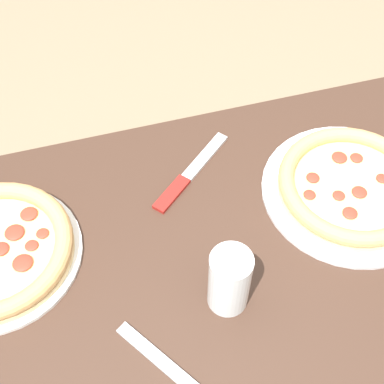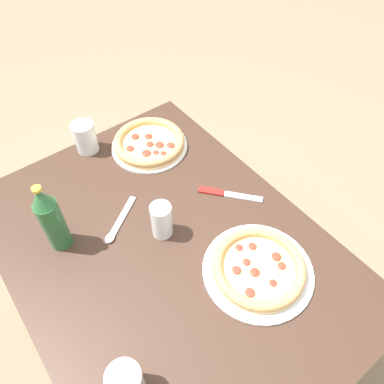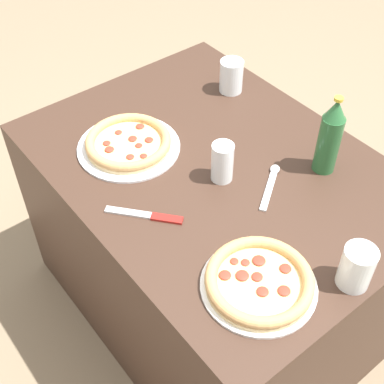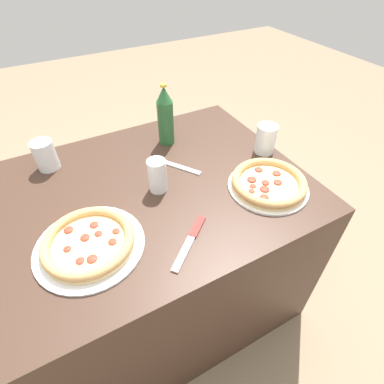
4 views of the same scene
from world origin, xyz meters
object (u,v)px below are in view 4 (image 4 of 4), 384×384
at_px(pizza_margherita, 269,183).
at_px(glass_red_wine, 157,176).
at_px(pizza_pepperoni, 89,243).
at_px(knife, 191,239).
at_px(beer_bottle, 165,116).
at_px(spoon, 173,164).
at_px(glass_cola, 265,140).
at_px(glass_orange_juice, 46,156).

distance_m(pizza_margherita, glass_red_wine, 0.40).
xyz_separation_m(pizza_pepperoni, knife, (-0.28, 0.12, -0.02)).
bearing_deg(beer_bottle, glass_red_wine, 59.53).
height_order(knife, spoon, spoon).
distance_m(pizza_pepperoni, beer_bottle, 0.61).
bearing_deg(spoon, pizza_pepperoni, 31.92).
height_order(glass_red_wine, knife, glass_red_wine).
xyz_separation_m(glass_cola, knife, (0.49, 0.27, -0.05)).
bearing_deg(spoon, glass_orange_juice, -26.90).
distance_m(glass_cola, beer_bottle, 0.42).
xyz_separation_m(pizza_margherita, glass_orange_juice, (0.68, -0.50, 0.03)).
xyz_separation_m(pizza_margherita, spoon, (0.25, -0.29, -0.02)).
distance_m(glass_cola, glass_orange_juice, 0.87).
distance_m(pizza_margherita, spoon, 0.38).
bearing_deg(pizza_margherita, glass_cola, -124.74).
xyz_separation_m(pizza_pepperoni, spoon, (-0.39, -0.24, -0.02)).
relative_size(pizza_margherita, spoon, 1.66).
xyz_separation_m(pizza_margherita, glass_red_wine, (0.35, -0.18, 0.04)).
bearing_deg(glass_cola, spoon, -13.79).
bearing_deg(knife, beer_bottle, -107.43).
xyz_separation_m(glass_red_wine, spoon, (-0.11, -0.10, -0.06)).
height_order(glass_cola, glass_orange_juice, glass_cola).
relative_size(glass_cola, spoon, 0.68).
bearing_deg(knife, pizza_margherita, -167.54).
bearing_deg(pizza_margherita, beer_bottle, -66.74).
distance_m(pizza_margherita, glass_cola, 0.24).
bearing_deg(knife, glass_orange_juice, -61.52).
height_order(glass_cola, knife, glass_cola).
relative_size(glass_orange_juice, knife, 0.64).
bearing_deg(pizza_margherita, spoon, -49.19).
bearing_deg(pizza_margherita, knife, 12.46).
distance_m(glass_cola, spoon, 0.39).
height_order(pizza_margherita, glass_red_wine, glass_red_wine).
distance_m(knife, spoon, 0.38).
height_order(glass_orange_juice, spoon, glass_orange_juice).
distance_m(glass_orange_juice, beer_bottle, 0.49).
distance_m(glass_red_wine, knife, 0.27).
relative_size(pizza_margherita, glass_orange_juice, 2.48).
bearing_deg(glass_orange_juice, spoon, 153.10).
height_order(glass_cola, glass_red_wine, glass_red_wine).
distance_m(pizza_pepperoni, spoon, 0.46).
height_order(pizza_pepperoni, glass_orange_juice, glass_orange_juice).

